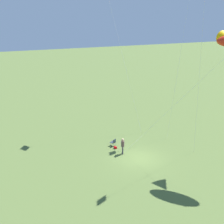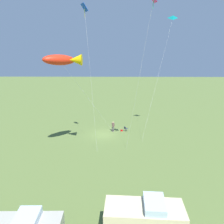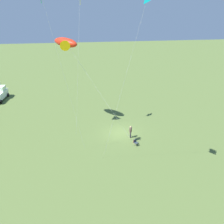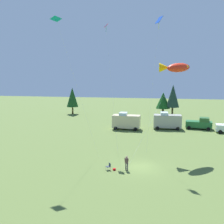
% 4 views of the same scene
% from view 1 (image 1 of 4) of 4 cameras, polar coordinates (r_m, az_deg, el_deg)
% --- Properties ---
extents(ground_plane, '(160.00, 160.00, 0.00)m').
position_cam_1_polar(ground_plane, '(31.99, 5.03, -8.48)').
color(ground_plane, '#556A33').
extents(person_kite_flyer, '(0.54, 0.45, 1.74)m').
position_cam_1_polar(person_kite_flyer, '(32.37, 1.96, -6.04)').
color(person_kite_flyer, '#443D48').
rests_on(person_kite_flyer, ground).
extents(folding_chair, '(0.66, 0.66, 0.82)m').
position_cam_1_polar(folding_chair, '(34.27, 0.27, -5.50)').
color(folding_chair, '#2B3642').
rests_on(folding_chair, ground).
extents(backpack_on_grass, '(0.38, 0.32, 0.22)m').
position_cam_1_polar(backpack_on_grass, '(33.88, 0.61, -6.52)').
color(backpack_on_grass, red).
rests_on(backpack_on_grass, ground).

